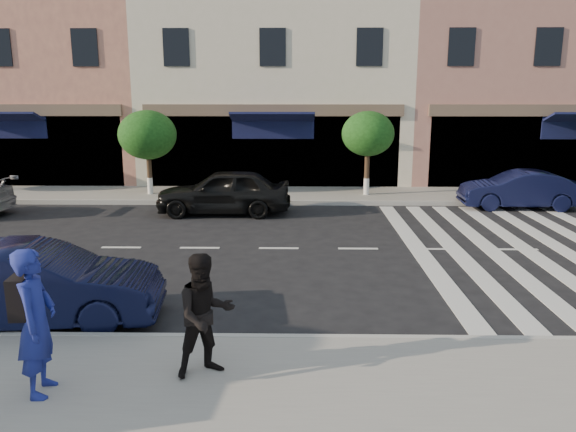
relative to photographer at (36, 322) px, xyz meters
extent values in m
plane|color=black|center=(2.75, 3.21, -1.09)|extent=(120.00, 120.00, 0.00)
cube|color=gray|center=(2.75, -0.54, -1.02)|extent=(60.00, 4.50, 0.15)
cube|color=gray|center=(2.75, 14.21, -1.02)|extent=(60.00, 3.00, 0.15)
cube|color=tan|center=(-8.25, 20.21, 5.91)|extent=(10.00, 9.00, 14.00)
cube|color=beige|center=(2.25, 20.21, 4.41)|extent=(11.00, 9.00, 11.00)
cube|color=tan|center=(14.25, 20.21, 5.41)|extent=(13.00, 9.00, 13.00)
cylinder|color=#473323|center=(-2.25, 14.01, -0.15)|extent=(0.18, 0.18, 1.60)
cylinder|color=silver|center=(-2.25, 14.01, -0.64)|extent=(0.20, 0.20, 0.60)
ellipsoid|color=#163F12|center=(-2.25, 14.01, 1.23)|extent=(2.10, 2.10, 1.79)
cylinder|color=#473323|center=(5.75, 14.01, -0.09)|extent=(0.18, 0.18, 1.71)
cylinder|color=silver|center=(5.75, 14.01, -0.64)|extent=(0.20, 0.20, 0.60)
ellipsoid|color=#163F12|center=(5.75, 14.01, 1.28)|extent=(1.90, 1.90, 1.62)
imported|color=navy|center=(0.00, 0.00, 0.00)|extent=(0.53, 0.74, 1.89)
imported|color=black|center=(2.00, 0.52, -0.11)|extent=(1.02, 0.94, 1.68)
imported|color=black|center=(-1.20, 2.46, -0.41)|extent=(4.31, 1.87, 1.38)
imported|color=black|center=(0.85, 11.25, -0.37)|extent=(4.30, 1.77, 1.46)
imported|color=black|center=(10.68, 12.31, -0.46)|extent=(3.93, 1.51, 1.28)
camera|label=1|loc=(3.22, -6.41, 2.79)|focal=35.00mm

